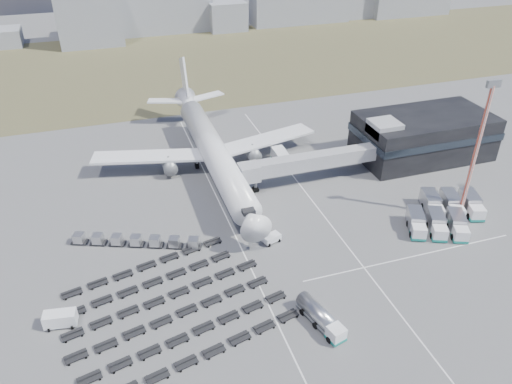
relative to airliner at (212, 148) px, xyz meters
name	(u,v)px	position (x,y,z in m)	size (l,w,h in m)	color
ground	(258,257)	(0.00, -32.38, -5.29)	(420.00, 420.00, 0.00)	#565659
grass_strip	(160,66)	(0.00, 77.62, -5.29)	(420.00, 90.00, 0.01)	brown
lane_markings	(304,237)	(9.77, -29.38, -5.29)	(47.12, 110.00, 0.01)	silver
terminal	(423,135)	(47.77, -8.41, -0.04)	(30.40, 16.40, 11.00)	black
jet_bridge	(300,163)	(15.90, -11.95, -0.24)	(30.30, 3.80, 7.05)	#939399
airliner	(212,148)	(0.00, 0.00, 0.00)	(51.59, 64.53, 17.62)	white
skyline	(171,11)	(12.16, 120.15, 3.67)	(299.78, 25.74, 24.94)	gray
fuel_tanker	(321,317)	(3.84, -49.65, -3.83)	(4.48, 9.36, 2.93)	white
pushback_tug	(271,239)	(3.66, -28.97, -4.57)	(3.21, 1.80, 1.45)	white
utility_van	(60,319)	(-31.86, -38.18, -4.08)	(4.57, 2.07, 2.42)	white
catering_truck	(281,159)	(15.16, -2.87, -3.67)	(3.00, 6.97, 3.17)	white
service_trucks_near	(437,224)	(33.45, -35.26, -3.65)	(12.09, 10.84, 3.02)	white
service_trucks_far	(452,204)	(40.00, -30.73, -3.58)	(12.24, 10.58, 3.16)	white
uld_row	(136,241)	(-19.40, -22.58, -4.21)	(22.23, 10.21, 1.80)	black
baggage_dollies	(170,308)	(-16.46, -39.99, -4.92)	(35.24, 29.54, 0.74)	black
floodlight_mast	(475,153)	(40.76, -32.52, 8.28)	(2.55, 2.09, 27.08)	red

